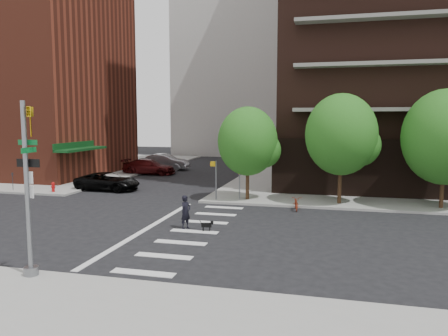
% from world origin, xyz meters
% --- Properties ---
extents(ground, '(120.00, 120.00, 0.00)m').
position_xyz_m(ground, '(0.00, 0.00, 0.00)').
color(ground, black).
rests_on(ground, ground).
extents(sidewalk_nw, '(31.00, 33.00, 0.15)m').
position_xyz_m(sidewalk_nw, '(-24.50, 23.50, 0.07)').
color(sidewalk_nw, gray).
rests_on(sidewalk_nw, ground).
extents(crosswalk, '(3.85, 13.00, 0.01)m').
position_xyz_m(crosswalk, '(2.21, -0.00, 0.01)').
color(crosswalk, silver).
rests_on(crosswalk, ground).
extents(midrise_nw, '(21.40, 15.50, 20.00)m').
position_xyz_m(midrise_nw, '(-22.00, 18.00, 10.15)').
color(midrise_nw, maroon).
rests_on(midrise_nw, sidewalk_nw).
extents(tree_a, '(4.00, 4.00, 5.90)m').
position_xyz_m(tree_a, '(4.00, 8.50, 4.04)').
color(tree_a, '#301E11').
rests_on(tree_a, sidewalk_ne).
extents(tree_b, '(4.50, 4.50, 6.65)m').
position_xyz_m(tree_b, '(10.00, 8.50, 4.54)').
color(tree_b, '#301E11').
rests_on(tree_b, sidewalk_ne).
extents(tree_c, '(5.00, 5.00, 6.80)m').
position_xyz_m(tree_c, '(16.00, 8.50, 4.45)').
color(tree_c, '#301E11').
rests_on(tree_c, sidewalk_ne).
extents(traffic_signal, '(0.90, 0.75, 6.00)m').
position_xyz_m(traffic_signal, '(-0.47, -7.49, 2.70)').
color(traffic_signal, slate).
rests_on(traffic_signal, sidewalk_s).
extents(pedestrian_signal, '(2.18, 0.67, 2.60)m').
position_xyz_m(pedestrian_signal, '(2.32, 7.92, 1.85)').
color(pedestrian_signal, slate).
rests_on(pedestrian_signal, sidewalk_ne).
extents(fire_hydrant, '(0.24, 0.24, 0.73)m').
position_xyz_m(fire_hydrant, '(-10.50, 7.80, 0.55)').
color(fire_hydrant, '#A50C0C').
rests_on(fire_hydrant, sidewalk_nw).
extents(parking_meter, '(0.10, 0.08, 1.32)m').
position_xyz_m(parking_meter, '(-14.00, 7.80, 0.96)').
color(parking_meter, black).
rests_on(parking_meter, sidewalk_nw).
extents(parked_car_black, '(2.51, 5.11, 1.40)m').
position_xyz_m(parked_car_black, '(-7.38, 10.21, 0.70)').
color(parked_car_black, black).
rests_on(parked_car_black, ground).
extents(parked_car_maroon, '(2.42, 5.38, 1.53)m').
position_xyz_m(parked_car_maroon, '(-8.20, 19.96, 0.77)').
color(parked_car_maroon, '#3E0D0E').
rests_on(parked_car_maroon, ground).
extents(parked_car_silver, '(2.24, 5.39, 1.73)m').
position_xyz_m(parked_car_silver, '(-8.20, 24.11, 0.87)').
color(parked_car_silver, '#9FA0A5').
rests_on(parked_car_silver, ground).
extents(scooter, '(0.81, 1.70, 0.86)m').
position_xyz_m(scooter, '(7.45, 6.41, 0.43)').
color(scooter, '#983219').
rests_on(scooter, ground).
extents(dog_walker, '(0.74, 0.63, 1.70)m').
position_xyz_m(dog_walker, '(2.40, 0.45, 0.85)').
color(dog_walker, black).
rests_on(dog_walker, ground).
extents(dog, '(0.61, 0.26, 0.51)m').
position_xyz_m(dog, '(3.59, 0.22, 0.32)').
color(dog, black).
rests_on(dog, ground).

